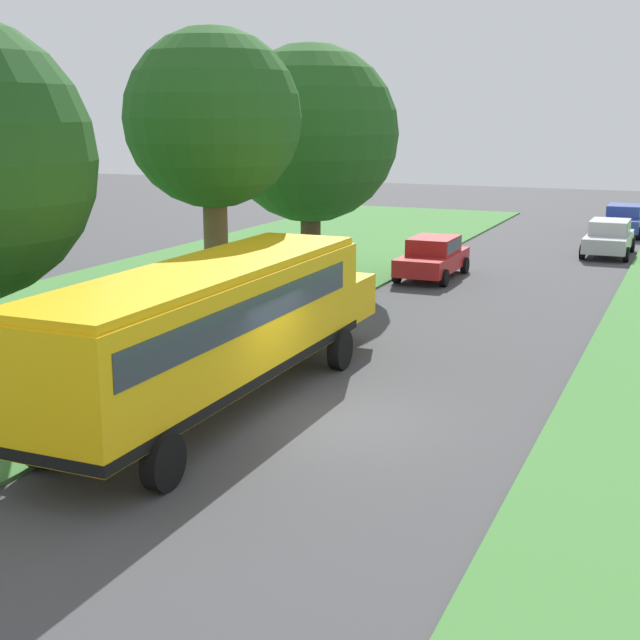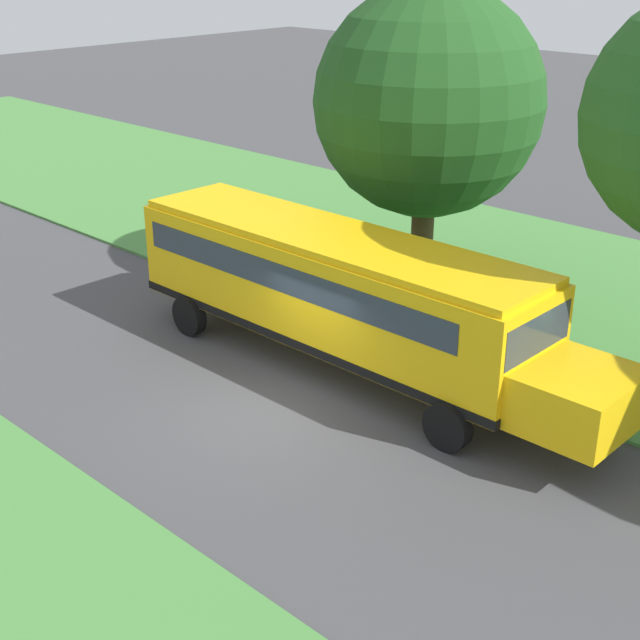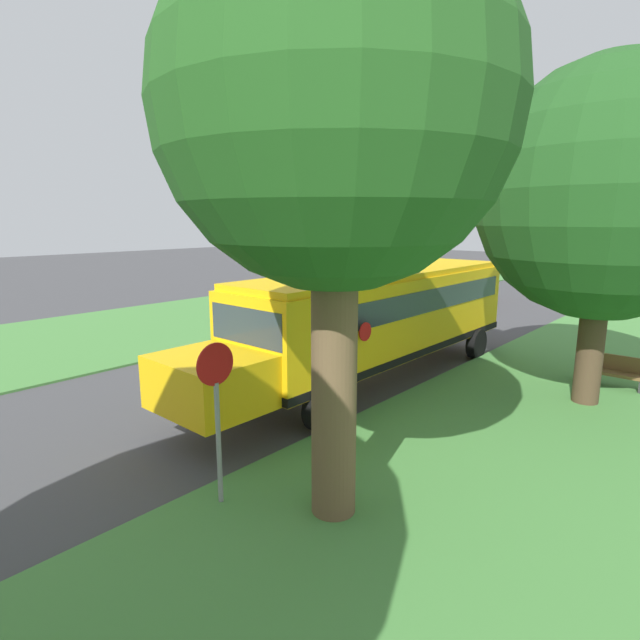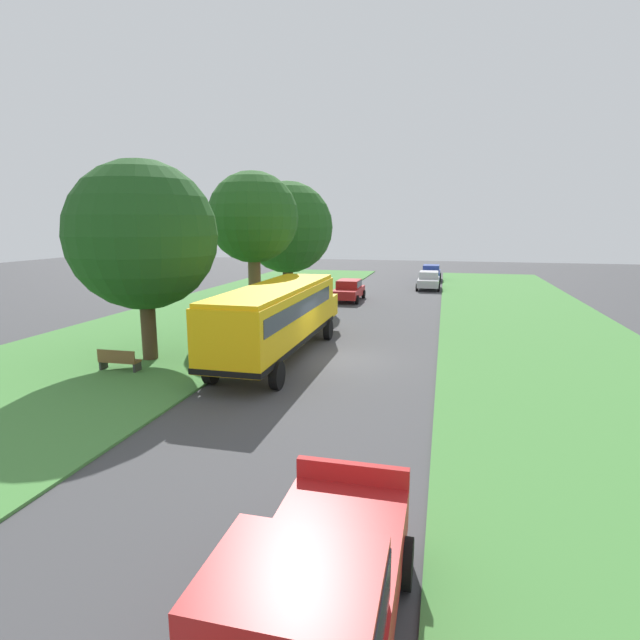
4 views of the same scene
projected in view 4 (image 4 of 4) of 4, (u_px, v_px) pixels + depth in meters
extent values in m
plane|color=#424244|center=(341.00, 360.00, 21.23)|extent=(120.00, 120.00, 0.00)
cube|color=#47843D|center=(134.00, 345.00, 23.60)|extent=(12.00, 80.00, 0.08)
cube|color=#47843D|center=(571.00, 374.00, 19.08)|extent=(10.00, 80.00, 0.07)
cube|color=yellow|center=(277.00, 316.00, 20.90)|extent=(2.50, 10.50, 2.20)
cube|color=yellow|center=(314.00, 306.00, 26.91)|extent=(2.20, 1.90, 1.10)
cube|color=yellow|center=(276.00, 288.00, 20.68)|extent=(2.35, 10.29, 0.16)
cube|color=black|center=(277.00, 338.00, 21.09)|extent=(2.54, 10.54, 0.20)
cube|color=#2D3842|center=(274.00, 306.00, 20.53)|extent=(2.53, 9.24, 0.64)
cube|color=#2D3842|center=(309.00, 289.00, 25.77)|extent=(2.25, 0.12, 0.80)
cylinder|color=red|center=(268.00, 301.00, 23.97)|extent=(0.03, 0.44, 0.44)
cylinder|color=black|center=(281.00, 327.00, 25.47)|extent=(0.30, 1.00, 1.00)
cylinder|color=black|center=(328.00, 330.00, 24.87)|extent=(0.30, 1.00, 1.00)
cylinder|color=black|center=(211.00, 370.00, 17.96)|extent=(0.30, 1.00, 1.00)
cylinder|color=black|center=(277.00, 375.00, 17.37)|extent=(0.30, 1.00, 1.00)
cube|color=#B21E1E|center=(349.00, 292.00, 37.43)|extent=(1.80, 4.40, 0.64)
cube|color=#B21E1E|center=(349.00, 284.00, 37.46)|extent=(1.60, 2.20, 0.60)
cube|color=#2D3842|center=(349.00, 284.00, 37.46)|extent=(1.62, 2.02, 0.45)
cylinder|color=black|center=(357.00, 300.00, 35.86)|extent=(0.22, 0.64, 0.64)
cylinder|color=black|center=(333.00, 299.00, 36.28)|extent=(0.22, 0.64, 0.64)
cylinder|color=black|center=(364.00, 294.00, 38.71)|extent=(0.22, 0.64, 0.64)
cylinder|color=black|center=(341.00, 293.00, 39.13)|extent=(0.22, 0.64, 0.64)
cube|color=#B7B7BC|center=(429.00, 282.00, 44.08)|extent=(1.80, 4.40, 0.64)
cube|color=#B7B7BC|center=(429.00, 275.00, 44.10)|extent=(1.60, 2.20, 0.60)
cube|color=#2D3842|center=(429.00, 275.00, 44.10)|extent=(1.62, 2.02, 0.45)
cylinder|color=black|center=(439.00, 288.00, 42.50)|extent=(0.22, 0.64, 0.64)
cylinder|color=black|center=(417.00, 287.00, 42.93)|extent=(0.22, 0.64, 0.64)
cylinder|color=black|center=(439.00, 284.00, 45.35)|extent=(0.22, 0.64, 0.64)
cylinder|color=black|center=(419.00, 283.00, 45.78)|extent=(0.22, 0.64, 0.64)
cube|color=#283D93|center=(431.00, 274.00, 50.95)|extent=(1.80, 4.40, 0.64)
cube|color=#283D93|center=(431.00, 268.00, 50.97)|extent=(1.60, 2.20, 0.60)
cube|color=#2D3842|center=(431.00, 268.00, 50.97)|extent=(1.62, 2.02, 0.45)
cylinder|color=black|center=(440.00, 279.00, 49.37)|extent=(0.22, 0.64, 0.64)
cylinder|color=black|center=(421.00, 279.00, 49.79)|extent=(0.22, 0.64, 0.64)
cylinder|color=black|center=(440.00, 276.00, 52.22)|extent=(0.22, 0.64, 0.64)
cylinder|color=black|center=(423.00, 276.00, 52.65)|extent=(0.22, 0.64, 0.64)
cube|color=#B21E1E|center=(315.00, 611.00, 6.39)|extent=(2.00, 5.40, 0.80)
cube|color=#B21E1E|center=(292.00, 608.00, 5.33)|extent=(1.90, 1.70, 0.90)
cube|color=#2D3842|center=(292.00, 605.00, 5.33)|extent=(1.94, 1.53, 0.63)
cube|color=#B21E1E|center=(352.00, 473.00, 8.78)|extent=(2.00, 0.16, 0.36)
cylinder|color=black|center=(404.00, 563.00, 7.90)|extent=(0.28, 0.80, 0.80)
cylinder|color=black|center=(284.00, 544.00, 8.38)|extent=(0.28, 0.80, 0.80)
cylinder|color=#4C3826|center=(149.00, 326.00, 20.87)|extent=(0.62, 0.62, 2.97)
sphere|color=#1E4C1C|center=(143.00, 235.00, 20.16)|extent=(6.02, 6.02, 6.02)
sphere|color=#1E4C1C|center=(143.00, 229.00, 20.05)|extent=(4.32, 4.32, 4.32)
cylinder|color=brown|center=(255.00, 289.00, 27.88)|extent=(0.69, 0.69, 4.19)
sphere|color=#23561E|center=(253.00, 217.00, 27.13)|extent=(4.95, 4.95, 4.95)
sphere|color=#23561E|center=(245.00, 215.00, 27.03)|extent=(3.05, 3.05, 3.05)
cylinder|color=#4C3826|center=(288.00, 283.00, 35.80)|extent=(0.74, 0.74, 3.05)
sphere|color=#23561E|center=(287.00, 227.00, 35.05)|extent=(6.39, 6.39, 6.39)
sphere|color=#23561E|center=(295.00, 230.00, 35.07)|extent=(3.82, 3.82, 3.82)
cylinder|color=gray|center=(287.00, 306.00, 28.69)|extent=(0.08, 0.08, 2.10)
cylinder|color=red|center=(287.00, 282.00, 28.43)|extent=(0.03, 0.68, 0.68)
cube|color=brown|center=(120.00, 361.00, 19.40)|extent=(1.61, 0.54, 0.08)
cube|color=brown|center=(116.00, 356.00, 19.14)|extent=(1.60, 0.10, 0.44)
cube|color=#333333|center=(137.00, 367.00, 19.28)|extent=(0.09, 0.45, 0.45)
cube|color=#333333|center=(104.00, 365.00, 19.60)|extent=(0.09, 0.45, 0.45)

